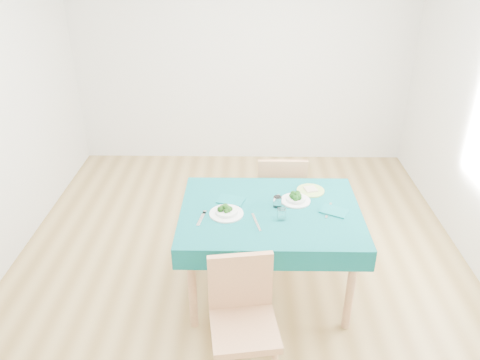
{
  "coord_description": "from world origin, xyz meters",
  "views": [
    {
      "loc": [
        0.05,
        -3.25,
        2.58
      ],
      "look_at": [
        0.0,
        0.0,
        0.85
      ],
      "focal_mm": 35.0,
      "sensor_mm": 36.0,
      "label": 1
    }
  ],
  "objects_px": {
    "chair_near": "(244,319)",
    "side_plate": "(311,191)",
    "chair_far": "(280,182)",
    "table": "(269,251)",
    "bowl_far": "(296,197)",
    "bowl_near": "(226,210)"
  },
  "relations": [
    {
      "from": "table",
      "to": "bowl_far",
      "type": "distance_m",
      "value": 0.48
    },
    {
      "from": "bowl_far",
      "to": "chair_far",
      "type": "bearing_deg",
      "value": 94.93
    },
    {
      "from": "bowl_near",
      "to": "bowl_far",
      "type": "distance_m",
      "value": 0.55
    },
    {
      "from": "side_plate",
      "to": "chair_far",
      "type": "bearing_deg",
      "value": 109.29
    },
    {
      "from": "side_plate",
      "to": "chair_near",
      "type": "bearing_deg",
      "value": -114.45
    },
    {
      "from": "chair_near",
      "to": "side_plate",
      "type": "bearing_deg",
      "value": 57.33
    },
    {
      "from": "chair_near",
      "to": "bowl_far",
      "type": "xyz_separation_m",
      "value": [
        0.38,
        0.98,
        0.29
      ]
    },
    {
      "from": "table",
      "to": "chair_far",
      "type": "xyz_separation_m",
      "value": [
        0.13,
        0.85,
        0.16
      ]
    },
    {
      "from": "bowl_far",
      "to": "side_plate",
      "type": "xyz_separation_m",
      "value": [
        0.13,
        0.16,
        -0.03
      ]
    },
    {
      "from": "chair_far",
      "to": "bowl_near",
      "type": "xyz_separation_m",
      "value": [
        -0.46,
        -0.91,
        0.26
      ]
    },
    {
      "from": "bowl_near",
      "to": "side_plate",
      "type": "distance_m",
      "value": 0.74
    },
    {
      "from": "table",
      "to": "side_plate",
      "type": "xyz_separation_m",
      "value": [
        0.33,
        0.29,
        0.38
      ]
    },
    {
      "from": "bowl_near",
      "to": "chair_far",
      "type": "bearing_deg",
      "value": 63.44
    },
    {
      "from": "bowl_near",
      "to": "chair_near",
      "type": "bearing_deg",
      "value": -80.13
    },
    {
      "from": "bowl_near",
      "to": "bowl_far",
      "type": "relative_size",
      "value": 1.09
    },
    {
      "from": "chair_far",
      "to": "table",
      "type": "bearing_deg",
      "value": 81.11
    },
    {
      "from": "chair_far",
      "to": "bowl_far",
      "type": "bearing_deg",
      "value": 94.96
    },
    {
      "from": "chair_far",
      "to": "bowl_near",
      "type": "bearing_deg",
      "value": 63.47
    },
    {
      "from": "table",
      "to": "chair_far",
      "type": "relative_size",
      "value": 1.24
    },
    {
      "from": "chair_far",
      "to": "side_plate",
      "type": "relative_size",
      "value": 4.91
    },
    {
      "from": "bowl_far",
      "to": "side_plate",
      "type": "relative_size",
      "value": 1.05
    },
    {
      "from": "chair_near",
      "to": "side_plate",
      "type": "xyz_separation_m",
      "value": [
        0.52,
        1.14,
        0.26
      ]
    }
  ]
}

